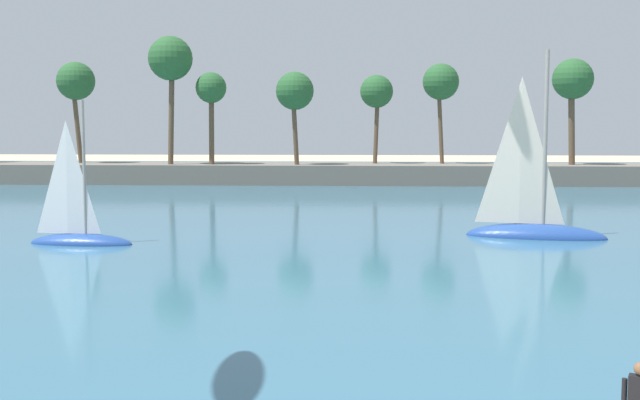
# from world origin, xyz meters

# --- Properties ---
(sea) EXTENTS (220.00, 97.90, 0.06)m
(sea) POSITION_xyz_m (0.00, 58.30, 0.03)
(sea) COLOR #386B84
(sea) RESTS_ON ground
(palm_headland) EXTENTS (90.81, 6.43, 13.06)m
(palm_headland) POSITION_xyz_m (-2.82, 67.27, 3.26)
(palm_headland) COLOR slate
(palm_headland) RESTS_ON ground
(sailboat_near_shore) EXTENTS (4.90, 1.85, 6.95)m
(sailboat_near_shore) POSITION_xyz_m (-8.81, 30.87, 0.69)
(sailboat_near_shore) COLOR #234793
(sailboat_near_shore) RESTS_ON sea
(sailboat_toward_headland) EXTENTS (6.84, 3.32, 9.53)m
(sailboat_toward_headland) POSITION_xyz_m (12.14, 34.03, 0.92)
(sailboat_toward_headland) COLOR #234793
(sailboat_toward_headland) RESTS_ON sea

